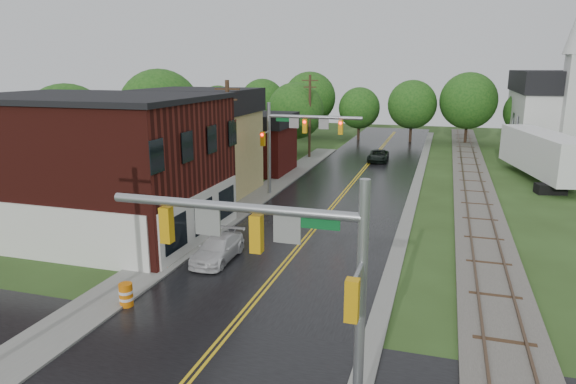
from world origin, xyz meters
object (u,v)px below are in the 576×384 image
at_px(tree_left_e, 296,112).
at_px(construction_barrel, 126,295).
at_px(tree_left_a, 69,131).
at_px(pickup_white, 218,249).
at_px(brick_building, 94,165).
at_px(suv_dark, 378,156).
at_px(tree_left_c, 235,119).
at_px(utility_pole_c, 310,115).
at_px(traffic_signal_far, 295,133).
at_px(traffic_signal_near, 283,255).
at_px(utility_pole_b, 229,143).
at_px(church, 566,104).
at_px(tree_left_b, 161,113).
at_px(semi_trailer, 543,153).

bearing_deg(tree_left_e, construction_barrel, -84.39).
bearing_deg(tree_left_a, pickup_white, -29.27).
height_order(brick_building, suv_dark, brick_building).
relative_size(tree_left_a, tree_left_c, 1.13).
xyz_separation_m(brick_building, tree_left_e, (3.64, 30.90, 0.66)).
xyz_separation_m(utility_pole_c, tree_left_a, (-13.05, -22.10, 0.39)).
distance_m(traffic_signal_far, utility_pole_c, 17.33).
bearing_deg(pickup_white, traffic_signal_near, -57.67).
xyz_separation_m(brick_building, suv_dark, (13.28, 28.92, -3.54)).
height_order(utility_pole_b, tree_left_c, utility_pole_b).
height_order(church, tree_left_a, church).
xyz_separation_m(utility_pole_b, tree_left_e, (-2.05, 23.90, 0.09)).
distance_m(utility_pole_c, tree_left_c, 8.16).
relative_size(tree_left_b, tree_left_c, 1.27).
height_order(traffic_signal_far, tree_left_b, tree_left_b).
distance_m(church, tree_left_c, 36.59).
relative_size(traffic_signal_near, utility_pole_c, 0.82).
xyz_separation_m(brick_building, tree_left_b, (-5.36, 16.90, 1.57)).
bearing_deg(tree_left_a, brick_building, -43.13).
bearing_deg(brick_building, semi_trailer, 40.07).
distance_m(church, tree_left_b, 43.70).
bearing_deg(construction_barrel, tree_left_a, 134.40).
distance_m(traffic_signal_far, pickup_white, 14.90).
bearing_deg(traffic_signal_near, semi_trailer, 71.52).
bearing_deg(construction_barrel, pickup_white, 76.14).
height_order(church, traffic_signal_near, church).
distance_m(tree_left_a, construction_barrel, 21.71).
xyz_separation_m(utility_pole_b, tree_left_a, (-13.05, -0.10, 0.39)).
xyz_separation_m(tree_left_e, semi_trailer, (24.61, -7.14, -2.33)).
relative_size(brick_building, tree_left_c, 1.87).
bearing_deg(construction_barrel, traffic_signal_near, -29.22).
distance_m(tree_left_a, semi_trailer, 39.48).
relative_size(tree_left_e, construction_barrel, 7.99).
xyz_separation_m(tree_left_a, pickup_white, (16.33, -9.15, -4.49)).
relative_size(tree_left_b, semi_trailer, 0.69).
bearing_deg(tree_left_b, tree_left_e, 57.26).
distance_m(tree_left_c, tree_left_e, 7.82).
bearing_deg(traffic_signal_far, tree_left_c, 128.82).
distance_m(brick_building, tree_left_e, 31.12).
xyz_separation_m(traffic_signal_near, semi_trailer, (12.29, 36.76, -2.49)).
height_order(traffic_signal_far, utility_pole_b, utility_pole_b).
bearing_deg(traffic_signal_far, suv_dark, 75.84).
height_order(church, construction_barrel, church).
distance_m(utility_pole_b, tree_left_a, 13.05).
relative_size(church, traffic_signal_far, 2.72).
bearing_deg(utility_pole_c, tree_left_a, -120.55).
bearing_deg(utility_pole_c, tree_left_e, 137.16).
bearing_deg(tree_left_a, church, 38.63).
height_order(traffic_signal_far, suv_dark, traffic_signal_far).
bearing_deg(suv_dark, tree_left_a, -135.11).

